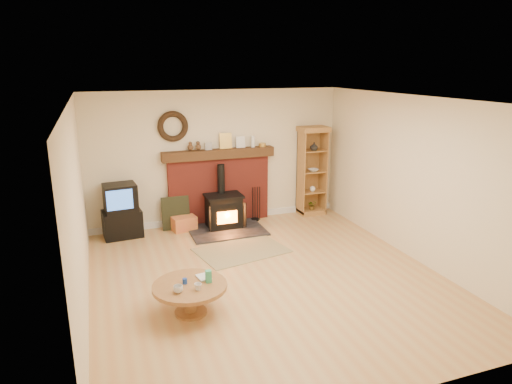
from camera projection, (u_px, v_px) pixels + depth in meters
name	position (u px, v px, depth m)	size (l,w,h in m)	color
ground	(267.00, 278.00, 6.76)	(5.50, 5.50, 0.00)	tan
room_shell	(264.00, 163.00, 6.38)	(5.02, 5.52, 2.61)	beige
chimney_breast	(219.00, 183.00, 8.97)	(2.20, 0.22, 1.78)	maroon
wood_stove	(224.00, 212.00, 8.73)	(1.40, 1.00, 1.22)	black
area_rug	(241.00, 250.00, 7.75)	(1.45, 1.00, 0.01)	brown
tv_unit	(121.00, 212.00, 8.27)	(0.72, 0.54, 0.99)	black
curio_cabinet	(312.00, 171.00, 9.46)	(0.59, 0.43, 1.84)	olive
firelog_box	(184.00, 224.00, 8.66)	(0.44, 0.27, 0.27)	yellow
leaning_painting	(176.00, 213.00, 8.70)	(0.53, 0.03, 0.64)	black
fire_tools	(256.00, 213.00, 9.22)	(0.19, 0.16, 0.70)	black
coffee_table	(190.00, 290.00, 5.71)	(0.94, 0.94, 0.56)	brown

